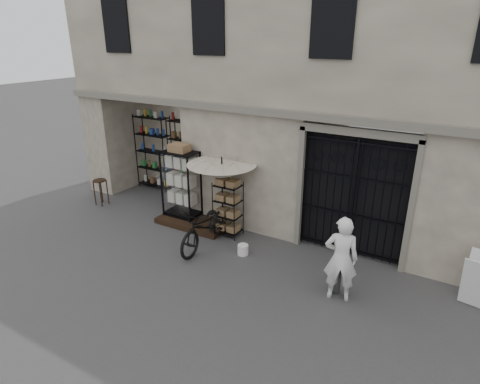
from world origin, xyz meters
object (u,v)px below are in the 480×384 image
Objects in this scene: bicycle at (207,246)px; easel_sign at (478,281)px; steel_bollard at (337,274)px; wire_rack at (228,210)px; shopkeeper at (337,297)px; white_bucket at (243,250)px; display_cabinet at (181,187)px; market_umbrella at (222,168)px; wooden_stool at (101,192)px.

bicycle is 5.88m from easel_sign.
bicycle is 2.36× the size of steel_bollard.
easel_sign is at bearing 21.67° from steel_bollard.
wire_rack is at bearing 77.10° from bicycle.
steel_bollard is at bearing -78.20° from shopkeeper.
steel_bollard is 0.50× the size of shopkeeper.
white_bucket is 2.53m from shopkeeper.
bicycle is (-0.15, -0.79, -0.72)m from wire_rack.
wire_rack is (1.60, -0.13, -0.26)m from display_cabinet.
easel_sign is at bearing 6.90° from white_bucket.
shopkeeper is (0.07, -0.13, -0.44)m from steel_bollard.
market_umbrella is at bearing 91.43° from bicycle.
wire_rack is at bearing 3.13° from wooden_stool.
easel_sign is (10.12, 0.14, 0.12)m from wooden_stool.
bicycle is at bearing -7.21° from wooden_stool.
bicycle reaches higher than shopkeeper.
easel_sign is at bearing -1.58° from market_umbrella.
easel_sign is at bearing 4.26° from bicycle.
shopkeeper is at bearing -26.88° from wire_rack.
steel_bollard reaches higher than white_bucket.
market_umbrella is 2.37× the size of easel_sign.
white_bucket is 0.32× the size of wooden_stool.
wooden_stool is (-2.85, -0.38, -0.56)m from display_cabinet.
steel_bollard is (3.45, -1.13, -1.37)m from market_umbrella.
wooden_stool reaches higher than shopkeeper.
market_umbrella is 4.15m from shopkeeper.
display_cabinet is 2.72m from white_bucket.
display_cabinet is 2.27× the size of steel_bollard.
bicycle is 1.18× the size of shopkeeper.
white_bucket is at bearing -4.83° from wooden_stool.
display_cabinet is 2.50× the size of wooden_stool.
market_umbrella is at bearing 4.03° from wooden_stool.
wire_rack is 0.70× the size of bicycle.
white_bucket is at bearing -35.54° from market_umbrella.
bicycle is 4.36m from wooden_stool.
wire_rack reaches higher than shopkeeper.
shopkeeper is 2.65m from easel_sign.
easel_sign is at bearing 23.09° from display_cabinet.
bicycle is at bearing -23.16° from shopkeeper.
market_umbrella is at bearing 161.92° from steel_bollard.
steel_bollard is at bearing -18.08° from market_umbrella.
market_umbrella is (1.40, -0.08, 0.82)m from display_cabinet.
wooden_stool is at bearing -23.41° from shopkeeper.
wire_rack reaches higher than white_bucket.
wire_rack reaches higher than easel_sign.
market_umbrella is 1.20× the size of bicycle.
display_cabinet is 1.14× the size of shopkeeper.
shopkeeper is at bearing -61.79° from steel_bollard.
display_cabinet reaches higher than bicycle.
market_umbrella reaches higher than wire_rack.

